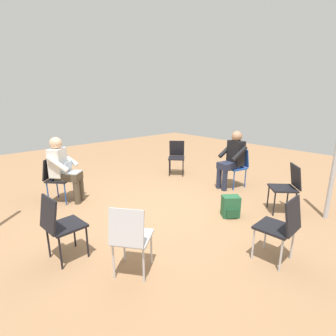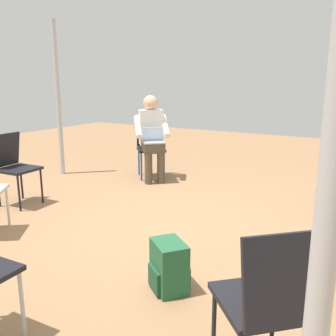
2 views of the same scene
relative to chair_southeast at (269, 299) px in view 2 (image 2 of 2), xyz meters
The scene contains 8 objects.
ground_plane 2.17m from the chair_southeast, 133.18° to the left, with size 14.00×14.00×0.00m, color #99704C.
chair_southeast is the anchor object (origin of this frame).
chair_west 3.60m from the chair_southeast, 159.92° to the left, with size 0.46×0.42×0.85m.
chair_northwest 4.18m from the chair_southeast, 130.68° to the left, with size 0.58×0.59×0.85m.
person_with_laptop 4.01m from the chair_southeast, 130.66° to the left, with size 0.63×0.64×1.24m.
backpack_near_laptop_user 1.06m from the chair_southeast, 147.45° to the left, with size 0.34×0.33×0.36m.
tent_pole_near 4.83m from the chair_southeast, 147.17° to the left, with size 0.07×0.07×2.33m, color #B2B2B7.
tent_pole_far 0.91m from the chair_southeast, 64.69° to the right, with size 0.07×0.07×2.30m, color #B2B2B7.
Camera 2 is at (1.82, -3.08, 1.46)m, focal length 40.00 mm.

